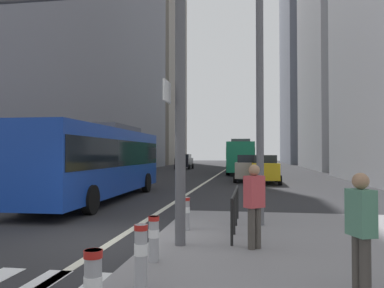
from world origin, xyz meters
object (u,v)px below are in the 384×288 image
at_px(car_receding_near, 265,169).
at_px(traffic_signal_gantry, 89,60).
at_px(city_bus_blue_oncoming, 99,158).
at_px(pedestrian_walking, 254,202).
at_px(pedestrian_waiting, 361,228).
at_px(street_lamp_post, 260,35).
at_px(bollard_back, 186,212).
at_px(bollard_left, 141,254).
at_px(city_bus_red_receding, 241,155).
at_px(bollard_right, 154,236).
at_px(car_oncoming_mid, 184,161).
at_px(car_receding_far, 249,168).
at_px(city_bus_red_distant, 244,155).
at_px(sedan_white_oncoming, 10,178).

distance_m(car_receding_near, traffic_signal_gantry, 19.76).
height_order(city_bus_blue_oncoming, pedestrian_walking, city_bus_blue_oncoming).
relative_size(pedestrian_waiting, pedestrian_walking, 0.98).
xyz_separation_m(street_lamp_post, pedestrian_waiting, (1.22, -5.08, -4.21)).
bearing_deg(bollard_back, traffic_signal_gantry, -139.49).
bearing_deg(pedestrian_waiting, bollard_left, -176.34).
bearing_deg(traffic_signal_gantry, city_bus_red_receding, 85.52).
distance_m(street_lamp_post, bollard_right, 6.38).
height_order(car_receding_near, pedestrian_walking, car_receding_near).
xyz_separation_m(city_bus_red_receding, bollard_left, (-0.50, -34.15, -1.18)).
height_order(traffic_signal_gantry, bollard_left, traffic_signal_gantry).
xyz_separation_m(traffic_signal_gantry, street_lamp_post, (3.74, 2.60, 1.17)).
relative_size(car_receding_near, bollard_right, 5.56).
xyz_separation_m(car_oncoming_mid, traffic_signal_gantry, (5.22, -41.98, 3.12)).
height_order(car_receding_far, traffic_signal_gantry, traffic_signal_gantry).
bearing_deg(car_oncoming_mid, traffic_signal_gantry, -82.91).
distance_m(city_bus_blue_oncoming, pedestrian_waiting, 13.40).
distance_m(city_bus_red_receding, street_lamp_post, 29.12).
relative_size(car_receding_far, bollard_back, 5.03).
relative_size(city_bus_blue_oncoming, street_lamp_post, 1.48).
relative_size(city_bus_red_distant, pedestrian_waiting, 7.12).
bearing_deg(car_receding_near, pedestrian_walking, -92.54).
bearing_deg(car_oncoming_mid, pedestrian_waiting, -77.10).
distance_m(car_receding_near, bollard_back, 17.58).
relative_size(traffic_signal_gantry, bollard_left, 6.67).
distance_m(bollard_back, pedestrian_walking, 2.42).
relative_size(city_bus_red_distant, traffic_signal_gantry, 1.93).
xyz_separation_m(street_lamp_post, pedestrian_walking, (-0.18, -2.66, -4.19)).
height_order(city_bus_red_receding, street_lamp_post, street_lamp_post).
distance_m(car_receding_far, pedestrian_waiting, 22.95).
height_order(sedan_white_oncoming, car_receding_far, same).
distance_m(traffic_signal_gantry, street_lamp_post, 4.70).
bearing_deg(bollard_right, bollard_left, -82.94).
bearing_deg(bollard_left, pedestrian_walking, 58.45).
distance_m(car_receding_far, bollard_back, 18.86).
xyz_separation_m(car_receding_far, bollard_right, (-1.51, -21.68, -0.39)).
bearing_deg(city_bus_red_distant, city_bus_red_receding, -89.68).
xyz_separation_m(city_bus_red_distant, car_receding_far, (0.94, -29.41, -0.85)).
bearing_deg(pedestrian_waiting, car_receding_far, 94.13).
xyz_separation_m(traffic_signal_gantry, pedestrian_waiting, (4.96, -2.48, -3.04)).
relative_size(city_bus_red_receding, car_oncoming_mid, 2.53).
bearing_deg(car_oncoming_mid, bollard_back, -80.01).
bearing_deg(pedestrian_waiting, city_bus_red_receding, 94.19).
distance_m(city_bus_blue_oncoming, pedestrian_walking, 10.65).
bearing_deg(car_receding_near, bollard_left, -96.43).
relative_size(city_bus_blue_oncoming, city_bus_red_distant, 1.00).
relative_size(traffic_signal_gantry, bollard_right, 7.61).
bearing_deg(pedestrian_waiting, bollard_right, 159.16).
height_order(car_oncoming_mid, bollard_right, car_oncoming_mid).
height_order(car_oncoming_mid, bollard_back, car_oncoming_mid).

